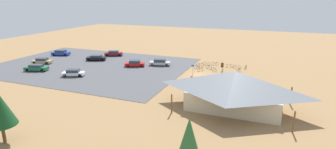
{
  "coord_description": "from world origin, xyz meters",
  "views": [
    {
      "loc": [
        -13.37,
        51.04,
        15.33
      ],
      "look_at": [
        4.58,
        5.75,
        1.2
      ],
      "focal_mm": 29.12,
      "sensor_mm": 36.0,
      "label": 1
    }
  ],
  "objects": [
    {
      "name": "bicycle_yellow_yard_front",
      "position": [
        -4.49,
        -8.58,
        0.35
      ],
      "size": [
        1.69,
        0.48,
        0.75
      ],
      "color": "black",
      "rests_on": "ground"
    },
    {
      "name": "car_tan_aisle_side",
      "position": [
        36.79,
        4.34,
        0.71
      ],
      "size": [
        4.67,
        2.98,
        1.34
      ],
      "color": "tan",
      "rests_on": "parking_lot_asphalt"
    },
    {
      "name": "pine_center",
      "position": [
        -8.13,
        33.52,
        4.35
      ],
      "size": [
        2.62,
        2.62,
        6.74
      ],
      "color": "brown",
      "rests_on": "ground"
    },
    {
      "name": "car_silver_end_stall",
      "position": [
        10.51,
        -4.24,
        0.75
      ],
      "size": [
        4.99,
        2.86,
        1.41
      ],
      "color": "#BCBCC1",
      "rests_on": "parking_lot_asphalt"
    },
    {
      "name": "bicycle_teal_lone_west",
      "position": [
        -2.03,
        -4.0,
        0.36
      ],
      "size": [
        1.43,
        0.95,
        0.85
      ],
      "color": "black",
      "rests_on": "ground"
    },
    {
      "name": "car_green_far_end",
      "position": [
        32.96,
        9.64,
        0.73
      ],
      "size": [
        5.05,
        3.03,
        1.36
      ],
      "color": "#1E6B3D",
      "rests_on": "parking_lot_asphalt"
    },
    {
      "name": "parking_lot_asphalt",
      "position": [
        25.1,
        1.78,
        0.03
      ],
      "size": [
        43.11,
        31.38,
        0.05
      ],
      "primitive_type": "cube",
      "color": "#4C4C51",
      "rests_on": "ground"
    },
    {
      "name": "bicycle_green_mid_cluster",
      "position": [
        -1.08,
        -8.98,
        0.39
      ],
      "size": [
        1.66,
        0.59,
        0.84
      ],
      "color": "black",
      "rests_on": "ground"
    },
    {
      "name": "bicycle_orange_yard_right",
      "position": [
        -6.23,
        -7.92,
        0.36
      ],
      "size": [
        1.74,
        0.48,
        0.8
      ],
      "color": "black",
      "rests_on": "ground"
    },
    {
      "name": "bike_pavilion",
      "position": [
        -8.79,
        14.53,
        3.11
      ],
      "size": [
        15.53,
        9.64,
        5.45
      ],
      "color": "beige",
      "rests_on": "ground"
    },
    {
      "name": "bicycle_red_lone_east",
      "position": [
        -3.86,
        -3.3,
        0.36
      ],
      "size": [
        0.48,
        1.69,
        0.83
      ],
      "color": "black",
      "rests_on": "ground"
    },
    {
      "name": "bicycle_white_edge_south",
      "position": [
        -0.5,
        -5.63,
        0.39
      ],
      "size": [
        1.42,
        1.01,
        0.85
      ],
      "color": "black",
      "rests_on": "ground"
    },
    {
      "name": "car_white_back_corner",
      "position": [
        23.01,
        9.95,
        0.72
      ],
      "size": [
        4.59,
        3.27,
        1.36
      ],
      "color": "white",
      "rests_on": "parking_lot_asphalt"
    },
    {
      "name": "car_blue_by_curb",
      "position": [
        39.35,
        -4.54,
        0.76
      ],
      "size": [
        4.96,
        2.93,
        1.43
      ],
      "color": "#1E42B2",
      "rests_on": "parking_lot_asphalt"
    },
    {
      "name": "visitor_crossing_yard",
      "position": [
        -7.46,
        0.84,
        0.94
      ],
      "size": [
        0.36,
        0.38,
        1.79
      ],
      "color": "#2D3347",
      "rests_on": "ground"
    },
    {
      "name": "bicycle_orange_yard_left",
      "position": [
        -6.98,
        -5.41,
        0.4
      ],
      "size": [
        0.72,
        1.7,
        0.88
      ],
      "color": "black",
      "rests_on": "ground"
    },
    {
      "name": "bicycle_purple_front_row",
      "position": [
        2.05,
        -5.07,
        0.4
      ],
      "size": [
        0.83,
        1.65,
        0.93
      ],
      "color": "black",
      "rests_on": "ground"
    },
    {
      "name": "car_red_inner_stall",
      "position": [
        15.41,
        -1.36,
        0.74
      ],
      "size": [
        4.75,
        3.46,
        1.39
      ],
      "color": "red",
      "rests_on": "parking_lot_asphalt"
    },
    {
      "name": "trash_bin",
      "position": [
        -2.9,
        -8.49,
        0.45
      ],
      "size": [
        0.6,
        0.6,
        0.9
      ],
      "primitive_type": "cylinder",
      "color": "brown",
      "rests_on": "ground"
    },
    {
      "name": "bicycle_black_edge_north",
      "position": [
        0.65,
        -3.1,
        0.38
      ],
      "size": [
        1.11,
        1.47,
        0.85
      ],
      "color": "black",
      "rests_on": "ground"
    },
    {
      "name": "lot_sign",
      "position": [
        1.41,
        0.21,
        1.41
      ],
      "size": [
        0.56,
        0.08,
        2.2
      ],
      "color": "#99999E",
      "rests_on": "ground"
    },
    {
      "name": "bicycle_yellow_yard_center",
      "position": [
        0.67,
        -8.28,
        0.39
      ],
      "size": [
        1.74,
        0.48,
        0.9
      ],
      "color": "black",
      "rests_on": "ground"
    },
    {
      "name": "car_black_second_row",
      "position": [
        26.98,
        -3.01,
        0.71
      ],
      "size": [
        4.89,
        3.3,
        1.3
      ],
      "color": "black",
      "rests_on": "parking_lot_asphalt"
    },
    {
      "name": "car_maroon_mid_lot",
      "position": [
        25.91,
        -9.18,
        0.74
      ],
      "size": [
        4.87,
        3.44,
        1.37
      ],
      "color": "maroon",
      "rests_on": "parking_lot_asphalt"
    },
    {
      "name": "ground",
      "position": [
        0.0,
        0.0,
        0.0
      ],
      "size": [
        160.0,
        160.0,
        0.0
      ],
      "primitive_type": "plane",
      "color": "#937047",
      "rests_on": "ground"
    },
    {
      "name": "bicycle_blue_near_porch",
      "position": [
        -7.99,
        -8.31,
        0.35
      ],
      "size": [
        0.48,
        1.64,
        0.73
      ],
      "color": "black",
      "rests_on": "ground"
    },
    {
      "name": "bicycle_silver_near_sign",
      "position": [
        1.77,
        -6.79,
        0.39
      ],
      "size": [
        1.51,
        0.87,
        0.85
      ],
      "color": "black",
      "rests_on": "ground"
    }
  ]
}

